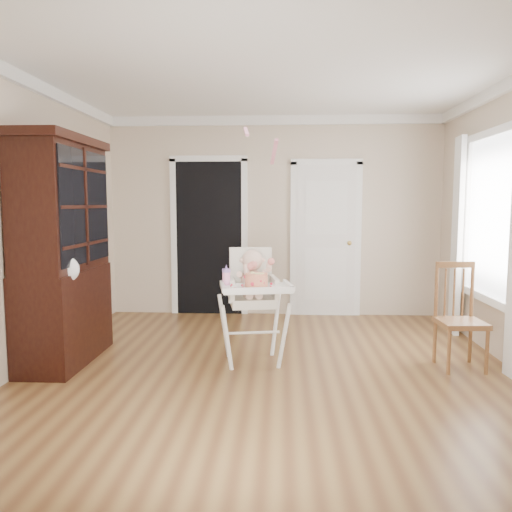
# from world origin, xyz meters

# --- Properties ---
(floor) EXTENTS (5.00, 5.00, 0.00)m
(floor) POSITION_xyz_m (0.00, 0.00, 0.00)
(floor) COLOR brown
(floor) RESTS_ON ground
(ceiling) EXTENTS (5.00, 5.00, 0.00)m
(ceiling) POSITION_xyz_m (0.00, 0.00, 2.70)
(ceiling) COLOR white
(ceiling) RESTS_ON wall_back
(wall_back) EXTENTS (4.50, 0.00, 4.50)m
(wall_back) POSITION_xyz_m (0.00, 2.50, 1.35)
(wall_back) COLOR #C5B49A
(wall_back) RESTS_ON floor
(wall_left) EXTENTS (0.00, 5.00, 5.00)m
(wall_left) POSITION_xyz_m (-2.25, 0.00, 1.35)
(wall_left) COLOR #C5B49A
(wall_left) RESTS_ON floor
(crown_molding) EXTENTS (4.50, 5.00, 0.12)m
(crown_molding) POSITION_xyz_m (0.00, 0.00, 2.64)
(crown_molding) COLOR white
(crown_molding) RESTS_ON ceiling
(doorway) EXTENTS (1.06, 0.05, 2.22)m
(doorway) POSITION_xyz_m (-0.90, 2.48, 1.11)
(doorway) COLOR black
(doorway) RESTS_ON wall_back
(closet_door) EXTENTS (0.96, 0.09, 2.13)m
(closet_door) POSITION_xyz_m (0.70, 2.48, 1.02)
(closet_door) COLOR white
(closet_door) RESTS_ON wall_back
(window_right) EXTENTS (0.13, 1.84, 2.30)m
(window_right) POSITION_xyz_m (2.18, 0.80, 1.29)
(window_right) COLOR white
(window_right) RESTS_ON wall_right
(high_chair) EXTENTS (0.76, 0.89, 1.13)m
(high_chair) POSITION_xyz_m (-0.17, 0.35, 0.70)
(high_chair) COLOR white
(high_chair) RESTS_ON floor
(baby) EXTENTS (0.35, 0.25, 0.48)m
(baby) POSITION_xyz_m (-0.17, 0.37, 0.85)
(baby) COLOR beige
(baby) RESTS_ON high_chair
(cake) EXTENTS (0.27, 0.27, 0.12)m
(cake) POSITION_xyz_m (-0.12, 0.10, 0.85)
(cake) COLOR silver
(cake) RESTS_ON high_chair
(sippy_cup) EXTENTS (0.08, 0.08, 0.19)m
(sippy_cup) POSITION_xyz_m (-0.40, 0.19, 0.86)
(sippy_cup) COLOR #F696C9
(sippy_cup) RESTS_ON high_chair
(china_cabinet) EXTENTS (0.57, 1.28, 2.16)m
(china_cabinet) POSITION_xyz_m (-1.99, 0.30, 1.08)
(china_cabinet) COLOR black
(china_cabinet) RESTS_ON floor
(dining_chair) EXTENTS (0.43, 0.43, 0.98)m
(dining_chair) POSITION_xyz_m (1.77, 0.31, 0.46)
(dining_chair) COLOR brown
(dining_chair) RESTS_ON floor
(streamer) EXTENTS (0.08, 0.49, 0.15)m
(streamer) POSITION_xyz_m (-0.21, 0.11, 2.16)
(streamer) COLOR pink
(streamer) RESTS_ON ceiling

